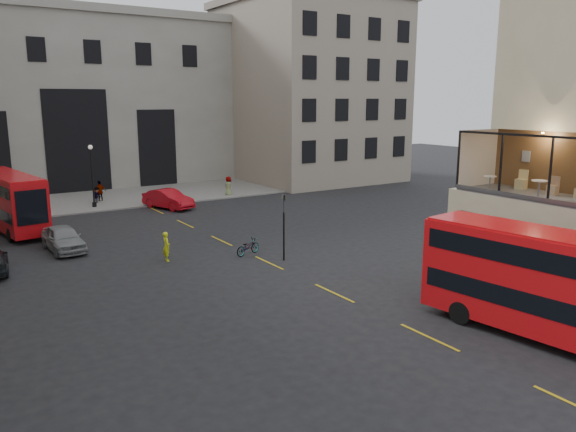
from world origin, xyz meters
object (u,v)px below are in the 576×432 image
cafe_table_far (490,181)px  cafe_chair_c (553,189)px  bus_far (9,199)px  car_b (168,199)px  cafe_chair_d (521,183)px  traffic_light_near (284,219)px  pedestrian_b (97,196)px  cafe_table_mid (539,186)px  street_lamp_b (93,180)px  pedestrian_d (229,186)px  cyclist (166,246)px  bus_near (560,283)px  car_a (63,238)px  pedestrian_c (100,192)px

cafe_table_far → cafe_chair_c: (1.44, -2.43, -0.22)m
bus_far → cafe_chair_c: bearing=-54.0°
car_b → cafe_chair_d: bearing=-92.9°
car_b → cafe_table_far: 28.03m
traffic_light_near → cafe_chair_c: bearing=-53.5°
pedestrian_b → cafe_table_mid: 36.79m
street_lamp_b → pedestrian_d: 12.43m
cafe_chair_d → car_b: bearing=106.5°
cyclist → cafe_chair_d: cafe_chair_d is taller
bus_near → car_b: bus_near is taller
bus_near → car_b: 33.51m
car_b → cafe_table_mid: size_ratio=5.80×
bus_far → cafe_chair_c: cafe_chair_c is taller
car_a → pedestrian_b: bearing=65.5°
pedestrian_c → cafe_chair_d: 35.96m
cyclist → cafe_chair_c: 20.33m
cafe_table_mid → car_a: bearing=129.6°
cafe_chair_c → street_lamp_b: bearing=111.7°
cafe_chair_c → cafe_chair_d: 1.90m
car_b → pedestrian_b: size_ratio=3.19×
cafe_table_mid → cafe_chair_c: 1.55m
cafe_table_far → pedestrian_d: bearing=88.7°
bus_far → pedestrian_c: bearing=43.9°
traffic_light_near → cyclist: 6.84m
street_lamp_b → car_b: bearing=-34.2°
pedestrian_c → cafe_table_mid: size_ratio=2.27×
street_lamp_b → cafe_table_far: (11.65, -30.48, 2.69)m
pedestrian_d → street_lamp_b: bearing=67.3°
pedestrian_d → cafe_chair_d: bearing=162.6°
pedestrian_c → car_b: bearing=111.3°
street_lamp_b → pedestrian_c: (1.19, 2.58, -1.43)m
pedestrian_c → cafe_chair_c: (11.89, -35.49, 3.91)m
car_b → pedestrian_c: size_ratio=2.55×
traffic_light_near → street_lamp_b: size_ratio=0.71×
bus_far → cafe_table_mid: 33.62m
pedestrian_d → cafe_table_far: (-0.68, -29.75, 4.15)m
car_a → pedestrian_c: bearing=65.0°
bus_near → pedestrian_d: bearing=82.6°
bus_far → car_a: bus_far is taller
pedestrian_b → cafe_chair_d: bearing=-112.5°
traffic_light_near → pedestrian_d: bearing=71.0°
pedestrian_c → pedestrian_d: (11.13, -3.31, -0.02)m
traffic_light_near → car_b: bearing=89.3°
car_a → cafe_table_mid: size_ratio=5.40×
car_a → car_b: bearing=39.5°
car_b → street_lamp_b: bearing=126.3°
pedestrian_b → cafe_table_far: bearing=-114.9°
pedestrian_d → cafe_table_mid: 32.72m
cafe_table_far → street_lamp_b: bearing=110.9°
car_a → pedestrian_d: size_ratio=2.43×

